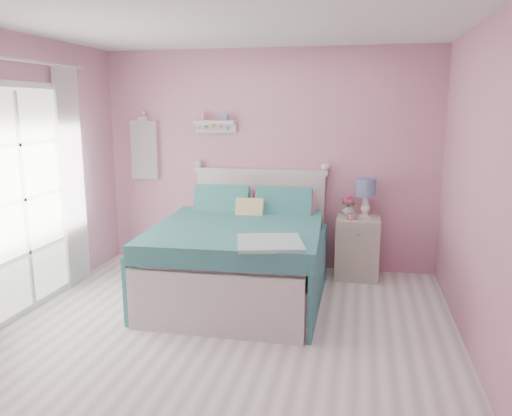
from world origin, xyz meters
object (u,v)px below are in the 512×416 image
at_px(bed, 241,256).
at_px(table_lamp, 366,191).
at_px(nightstand, 357,247).
at_px(vase, 348,210).
at_px(teacup, 352,217).

bearing_deg(bed, table_lamp, 31.12).
bearing_deg(nightstand, bed, -146.38).
distance_m(bed, vase, 1.40).
xyz_separation_m(nightstand, teacup, (-0.07, -0.13, 0.38)).
bearing_deg(bed, vase, 35.56).
xyz_separation_m(nightstand, vase, (-0.12, 0.05, 0.42)).
bearing_deg(nightstand, vase, 155.27).
relative_size(bed, vase, 14.00).
xyz_separation_m(bed, nightstand, (1.17, 0.78, -0.05)).
bearing_deg(teacup, table_lamp, 52.16).
bearing_deg(vase, nightstand, -24.73).
height_order(nightstand, teacup, teacup).
height_order(bed, nightstand, bed).
relative_size(bed, nightstand, 3.00).
height_order(bed, vase, bed).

